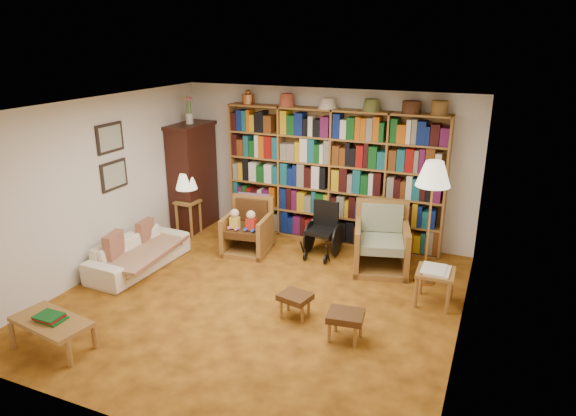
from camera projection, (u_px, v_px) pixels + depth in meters
The scene contains 23 objects.
floor at pixel (259, 299), 6.75m from camera, with size 5.00×5.00×0.00m, color #BA701C.
ceiling at pixel (255, 107), 5.95m from camera, with size 5.00×5.00×0.00m, color silver.
wall_back at pixel (324, 165), 8.53m from camera, with size 5.00×5.00×0.00m, color silver.
wall_front at pixel (120, 300), 4.17m from camera, with size 5.00×5.00×0.00m, color silver.
wall_left at pixel (99, 187), 7.28m from camera, with size 5.00×5.00×0.00m, color silver.
wall_right at pixel (469, 239), 5.42m from camera, with size 5.00×5.00×0.00m, color silver.
bookshelf at pixel (332, 173), 8.33m from camera, with size 3.60×0.30×2.42m.
curio_cabinet at pixel (193, 175), 9.03m from camera, with size 0.50×0.95×2.40m.
framed_pictures at pixel (112, 157), 7.41m from camera, with size 0.03×0.52×0.97m.
sofa at pixel (139, 253), 7.58m from camera, with size 0.65×1.65×0.48m, color white.
sofa_throw at pixel (141, 250), 7.54m from camera, with size 0.78×1.45×0.04m, color beige.
cushion_left at pixel (145, 231), 7.86m from camera, with size 0.11×0.35×0.35m, color maroon.
cushion_right at pixel (114, 247), 7.25m from camera, with size 0.12×0.39×0.39m, color maroon.
side_table_lamp at pixel (188, 210), 8.84m from camera, with size 0.38×0.38×0.60m.
table_lamp at pixel (186, 182), 8.67m from camera, with size 0.37×0.37×0.50m.
armchair_leather at pixel (250, 229), 8.18m from camera, with size 0.77×0.81×0.87m.
armchair_sage at pixel (383, 244), 7.57m from camera, with size 0.99×1.00×0.98m.
wheelchair at pixel (323, 231), 8.02m from camera, with size 0.49×0.68×0.85m.
floor_lamp at pixel (433, 179), 6.75m from camera, with size 0.46×0.46×1.74m.
side_table_papers at pixel (435, 276), 6.52m from camera, with size 0.48×0.48×0.49m.
footstool_a at pixel (295, 298), 6.24m from camera, with size 0.43×0.39×0.31m.
footstool_b at pixel (346, 318), 5.77m from camera, with size 0.44×0.39×0.34m.
coffee_table at pixel (51, 323), 5.59m from camera, with size 0.97×0.59×0.41m.
Camera 1 is at (2.71, -5.38, 3.30)m, focal length 32.00 mm.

